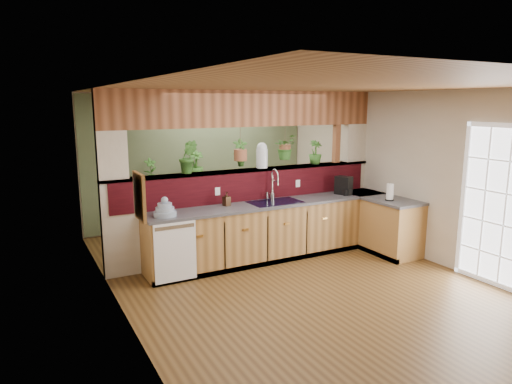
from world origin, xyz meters
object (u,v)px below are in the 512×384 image
faucet (274,183)px  shelving_console (177,205)px  glass_jar (262,155)px  coffee_maker (344,186)px  paper_towel (390,192)px  dish_stack (165,210)px  soap_dispenser (227,199)px

faucet → shelving_console: (-0.89, 2.12, -0.67)m
glass_jar → coffee_maker: bearing=-16.7°
shelving_console → coffee_maker: bearing=-51.9°
paper_towel → shelving_console: size_ratio=0.19×
dish_stack → faucet: bearing=7.2°
faucet → soap_dispenser: size_ratio=2.40×
paper_towel → faucet: bearing=150.5°
paper_towel → shelving_console: paper_towel is taller
faucet → shelving_console: size_ratio=0.34×
faucet → dish_stack: 1.86m
faucet → soap_dispenser: (-0.83, -0.04, -0.16)m
soap_dispenser → coffee_maker: size_ratio=0.68×
paper_towel → glass_jar: size_ratio=0.70×
coffee_maker → paper_towel: (0.33, -0.72, -0.01)m
soap_dispenser → shelving_console: size_ratio=0.14×
coffee_maker → shelving_console: 3.20m
coffee_maker → glass_jar: bearing=143.6°
dish_stack → coffee_maker: size_ratio=1.01×
faucet → coffee_maker: size_ratio=1.63×
paper_towel → dish_stack: bearing=169.0°
soap_dispenser → glass_jar: size_ratio=0.51×
coffee_maker → soap_dispenser: bearing=156.3°
soap_dispenser → shelving_console: 2.22m
dish_stack → soap_dispenser: dish_stack is taller
faucet → shelving_console: 2.40m
coffee_maker → glass_jar: (-1.35, 0.41, 0.55)m
soap_dispenser → paper_towel: size_ratio=0.74×
shelving_console → dish_stack: bearing=-116.9°
dish_stack → shelving_console: size_ratio=0.21×
dish_stack → glass_jar: (1.75, 0.46, 0.61)m
faucet → glass_jar: glass_jar is taller
soap_dispenser → glass_jar: glass_jar is taller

